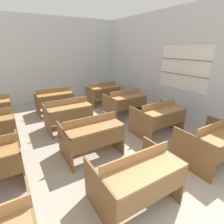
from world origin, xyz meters
name	(u,v)px	position (x,y,z in m)	size (l,w,h in m)	color
wall_back	(42,61)	(0.00, 7.31, 1.59)	(6.45, 0.06, 3.18)	silver
wall_right_with_window	(175,64)	(3.19, 3.66, 1.59)	(0.06, 7.28, 3.18)	silver
bench_front_center	(135,176)	(-0.02, 1.43, 0.46)	(1.11, 0.87, 0.85)	brown
bench_front_right	(212,141)	(1.81, 1.43, 0.46)	(1.11, 0.87, 0.85)	brown
bench_second_center	(91,134)	(-0.03, 2.85, 0.46)	(1.11, 0.87, 0.85)	brown
bench_second_right	(158,117)	(1.80, 2.83, 0.46)	(1.11, 0.87, 0.85)	brown
bench_third_center	(68,113)	(-0.06, 4.26, 0.46)	(1.11, 0.87, 0.85)	brown
bench_third_right	(125,102)	(1.80, 4.27, 0.46)	(1.11, 0.87, 0.85)	brown
bench_back_center	(54,99)	(-0.06, 5.71, 0.46)	(1.11, 0.87, 0.85)	brown
bench_back_right	(103,92)	(1.79, 5.72, 0.46)	(1.11, 0.87, 0.85)	brown
wastepaper_bin	(117,92)	(2.87, 6.38, 0.16)	(0.28, 0.28, 0.31)	#1E6B33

